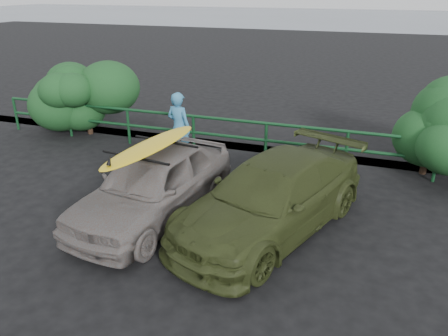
# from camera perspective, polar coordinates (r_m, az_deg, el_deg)

# --- Properties ---
(ground) EXTENTS (80.00, 80.00, 0.00)m
(ground) POSITION_cam_1_polar(r_m,az_deg,el_deg) (7.60, -11.77, -11.44)
(ground) COLOR black
(ocean) EXTENTS (200.00, 200.00, 0.00)m
(ocean) POSITION_cam_1_polar(r_m,az_deg,el_deg) (65.52, 17.02, 18.24)
(ocean) COLOR slate
(ocean) RESTS_ON ground
(guardrail) EXTENTS (14.00, 0.08, 1.04)m
(guardrail) POSITION_cam_1_polar(r_m,az_deg,el_deg) (11.47, 0.62, 4.03)
(guardrail) COLOR #123F1F
(guardrail) RESTS_ON ground
(shrub_left) EXTENTS (3.20, 2.40, 2.18)m
(shrub_left) POSITION_cam_1_polar(r_m,az_deg,el_deg) (13.87, -18.18, 8.67)
(shrub_left) COLOR #1A491F
(shrub_left) RESTS_ON ground
(shrub_right) EXTENTS (3.20, 2.40, 2.27)m
(shrub_right) POSITION_cam_1_polar(r_m,az_deg,el_deg) (11.33, 26.33, 4.64)
(shrub_right) COLOR #1A491F
(shrub_right) RESTS_ON ground
(sedan) EXTENTS (2.17, 4.24, 1.38)m
(sedan) POSITION_cam_1_polar(r_m,az_deg,el_deg) (8.48, -9.18, -2.08)
(sedan) COLOR slate
(sedan) RESTS_ON ground
(olive_vehicle) EXTENTS (3.37, 4.93, 1.33)m
(olive_vehicle) POSITION_cam_1_polar(r_m,az_deg,el_deg) (7.98, 6.20, -3.79)
(olive_vehicle) COLOR #333C1A
(olive_vehicle) RESTS_ON ground
(man) EXTENTS (0.74, 0.57, 1.81)m
(man) POSITION_cam_1_polar(r_m,az_deg,el_deg) (11.05, -5.89, 5.26)
(man) COLOR teal
(man) RESTS_ON ground
(roof_rack) EXTENTS (1.57, 1.20, 0.05)m
(roof_rack) POSITION_cam_1_polar(r_m,az_deg,el_deg) (8.21, -9.49, 2.45)
(roof_rack) COLOR black
(roof_rack) RESTS_ON sedan
(surfboard) EXTENTS (0.95, 2.80, 0.08)m
(surfboard) POSITION_cam_1_polar(r_m,az_deg,el_deg) (8.19, -9.52, 2.87)
(surfboard) COLOR gold
(surfboard) RESTS_ON roof_rack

